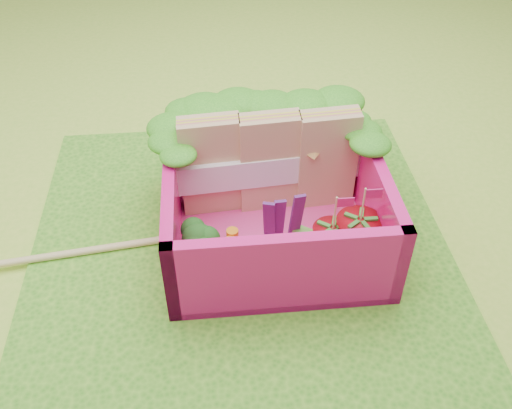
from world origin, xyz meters
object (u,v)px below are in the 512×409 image
object	(u,v)px
bento_box	(274,200)
strawberry_right	(358,238)
sandwich_stack	(270,162)
broccoli	(201,241)
strawberry_left	(331,243)
chopsticks	(58,255)

from	to	relation	value
bento_box	strawberry_right	xyz separation A→B (m)	(0.47, -0.29, -0.08)
bento_box	sandwich_stack	xyz separation A→B (m)	(0.00, 0.25, 0.10)
strawberry_right	broccoli	bearing A→B (deg)	177.96
broccoli	strawberry_left	distance (m)	0.77
bento_box	strawberry_left	size ratio (longest dim) A/B	2.72
strawberry_left	chopsticks	bearing A→B (deg)	172.72
broccoli	strawberry_left	world-z (taller)	strawberry_left
bento_box	strawberry_right	bearing A→B (deg)	-32.14
bento_box	strawberry_right	distance (m)	0.56
strawberry_left	chopsticks	size ratio (longest dim) A/B	0.19
bento_box	chopsticks	world-z (taller)	bento_box
broccoli	bento_box	bearing A→B (deg)	29.94
chopsticks	broccoli	bearing A→B (deg)	-10.74
sandwich_stack	strawberry_left	size ratio (longest dim) A/B	2.54
strawberry_right	chopsticks	world-z (taller)	strawberry_right
broccoli	strawberry_right	distance (m)	0.92
sandwich_stack	strawberry_right	distance (m)	0.74
sandwich_stack	strawberry_right	world-z (taller)	sandwich_stack
sandwich_stack	strawberry_left	distance (m)	0.66
sandwich_stack	broccoli	xyz separation A→B (m)	(-0.46, -0.51, -0.15)
chopsticks	strawberry_left	bearing A→B (deg)	-7.28
broccoli	strawberry_right	size ratio (longest dim) A/B	0.64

